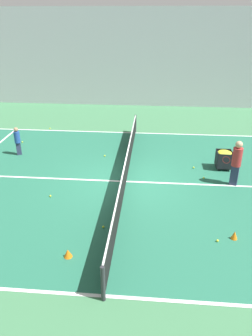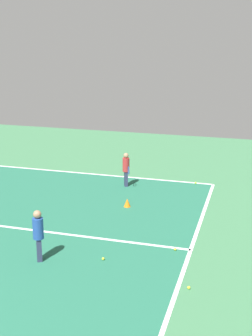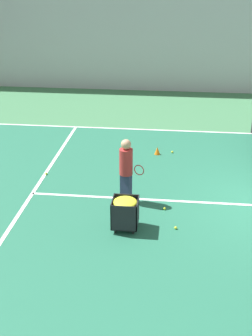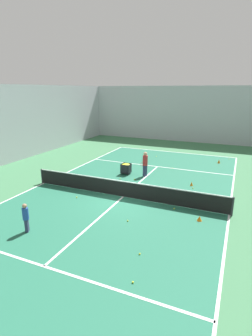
% 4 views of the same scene
% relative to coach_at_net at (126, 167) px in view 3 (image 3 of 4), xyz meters
% --- Properties ---
extents(line_sideline_right, '(0.10, 24.07, 0.00)m').
position_rel_coach_at_net_xyz_m(line_sideline_right, '(5.76, -4.02, -0.99)').
color(line_sideline_right, white).
rests_on(line_sideline_right, ground).
extents(line_service_far, '(11.25, 0.10, 0.00)m').
position_rel_coach_at_net_xyz_m(line_service_far, '(0.13, 2.60, -0.99)').
color(line_service_far, white).
rests_on(line_service_far, ground).
extents(hall_enclosure_right, '(0.15, 35.98, 6.23)m').
position_rel_coach_at_net_xyz_m(hall_enclosure_right, '(11.64, -4.02, 2.12)').
color(hall_enclosure_right, silver).
rests_on(hall_enclosure_right, ground).
extents(coach_at_net, '(0.45, 0.71, 1.73)m').
position_rel_coach_at_net_xyz_m(coach_at_net, '(0.00, 0.00, 0.00)').
color(coach_at_net, '#2D3351').
rests_on(coach_at_net, ground).
extents(ball_cart, '(0.62, 0.61, 0.78)m').
position_rel_coach_at_net_xyz_m(ball_cart, '(-1.38, -0.13, -0.44)').
color(ball_cart, black).
rests_on(ball_cart, ground).
extents(training_cone_3, '(0.19, 0.19, 0.25)m').
position_rel_coach_at_net_xyz_m(training_cone_3, '(3.35, -0.64, -0.86)').
color(training_cone_3, orange).
rests_on(training_cone_3, ground).
extents(tennis_ball_3, '(0.07, 0.07, 0.07)m').
position_rel_coach_at_net_xyz_m(tennis_ball_3, '(3.53, -1.13, -0.96)').
color(tennis_ball_3, yellow).
rests_on(tennis_ball_3, ground).
extents(tennis_ball_4, '(0.07, 0.07, 0.07)m').
position_rel_coach_at_net_xyz_m(tennis_ball_4, '(-1.29, -1.33, -0.96)').
color(tennis_ball_4, yellow).
rests_on(tennis_ball_4, ground).
extents(tennis_ball_12, '(0.07, 0.07, 0.07)m').
position_rel_coach_at_net_xyz_m(tennis_ball_12, '(-0.37, -1.03, -0.96)').
color(tennis_ball_12, yellow).
rests_on(tennis_ball_12, ground).
extents(tennis_ball_13, '(0.07, 0.07, 0.07)m').
position_rel_coach_at_net_xyz_m(tennis_ball_13, '(1.37, 2.56, -0.96)').
color(tennis_ball_13, yellow).
rests_on(tennis_ball_13, ground).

